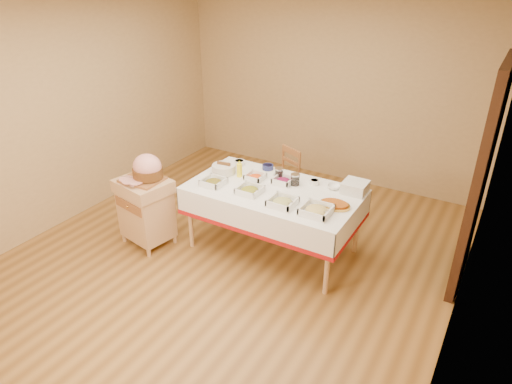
{
  "coord_description": "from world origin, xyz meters",
  "views": [
    {
      "loc": [
        2.34,
        -3.53,
        2.93
      ],
      "look_at": [
        0.14,
        0.2,
        0.73
      ],
      "focal_mm": 32.0,
      "sensor_mm": 36.0,
      "label": 1
    }
  ],
  "objects_px": {
    "dining_table": "(273,202)",
    "brass_platter": "(335,205)",
    "preserve_jar_left": "(279,174)",
    "dining_chair": "(283,180)",
    "butcher_cart": "(146,208)",
    "ham_on_board": "(147,170)",
    "plate_stack": "(355,187)",
    "preserve_jar_right": "(295,180)",
    "bread_basket": "(224,169)",
    "mustard_bottle": "(239,169)"
  },
  "relations": [
    {
      "from": "bread_basket",
      "to": "butcher_cart",
      "type": "bearing_deg",
      "value": -131.96
    },
    {
      "from": "bread_basket",
      "to": "preserve_jar_right",
      "type": "bearing_deg",
      "value": 8.54
    },
    {
      "from": "dining_chair",
      "to": "brass_platter",
      "type": "distance_m",
      "value": 1.42
    },
    {
      "from": "dining_table",
      "to": "preserve_jar_right",
      "type": "xyz_separation_m",
      "value": [
        0.15,
        0.2,
        0.22
      ]
    },
    {
      "from": "preserve_jar_left",
      "to": "plate_stack",
      "type": "distance_m",
      "value": 0.85
    },
    {
      "from": "dining_chair",
      "to": "brass_platter",
      "type": "xyz_separation_m",
      "value": [
        1.04,
        -0.9,
        0.35
      ]
    },
    {
      "from": "ham_on_board",
      "to": "plate_stack",
      "type": "relative_size",
      "value": 1.84
    },
    {
      "from": "butcher_cart",
      "to": "bread_basket",
      "type": "relative_size",
      "value": 2.93
    },
    {
      "from": "brass_platter",
      "to": "preserve_jar_left",
      "type": "bearing_deg",
      "value": 159.16
    },
    {
      "from": "dining_table",
      "to": "preserve_jar_right",
      "type": "distance_m",
      "value": 0.34
    },
    {
      "from": "dining_table",
      "to": "preserve_jar_left",
      "type": "distance_m",
      "value": 0.35
    },
    {
      "from": "dining_chair",
      "to": "bread_basket",
      "type": "xyz_separation_m",
      "value": [
        -0.35,
        -0.8,
        0.38
      ]
    },
    {
      "from": "plate_stack",
      "to": "brass_platter",
      "type": "distance_m",
      "value": 0.4
    },
    {
      "from": "butcher_cart",
      "to": "preserve_jar_left",
      "type": "relative_size",
      "value": 6.42
    },
    {
      "from": "dining_chair",
      "to": "preserve_jar_left",
      "type": "xyz_separation_m",
      "value": [
        0.26,
        -0.61,
        0.39
      ]
    },
    {
      "from": "dining_chair",
      "to": "plate_stack",
      "type": "height_order",
      "value": "plate_stack"
    },
    {
      "from": "butcher_cart",
      "to": "mustard_bottle",
      "type": "distance_m",
      "value": 1.14
    },
    {
      "from": "brass_platter",
      "to": "bread_basket",
      "type": "bearing_deg",
      "value": 175.58
    },
    {
      "from": "butcher_cart",
      "to": "dining_chair",
      "type": "bearing_deg",
      "value": 56.82
    },
    {
      "from": "dining_table",
      "to": "mustard_bottle",
      "type": "xyz_separation_m",
      "value": [
        -0.48,
        0.08,
        0.25
      ]
    },
    {
      "from": "butcher_cart",
      "to": "preserve_jar_right",
      "type": "xyz_separation_m",
      "value": [
        1.45,
        0.81,
        0.37
      ]
    },
    {
      "from": "dining_chair",
      "to": "mustard_bottle",
      "type": "bearing_deg",
      "value": -100.39
    },
    {
      "from": "butcher_cart",
      "to": "ham_on_board",
      "type": "distance_m",
      "value": 0.47
    },
    {
      "from": "dining_table",
      "to": "ham_on_board",
      "type": "xyz_separation_m",
      "value": [
        -1.25,
        -0.57,
        0.32
      ]
    },
    {
      "from": "dining_table",
      "to": "butcher_cart",
      "type": "xyz_separation_m",
      "value": [
        -1.3,
        -0.6,
        -0.15
      ]
    },
    {
      "from": "brass_platter",
      "to": "preserve_jar_right",
      "type": "bearing_deg",
      "value": 157.02
    },
    {
      "from": "dining_table",
      "to": "brass_platter",
      "type": "xyz_separation_m",
      "value": [
        0.7,
        -0.03,
        0.18
      ]
    },
    {
      "from": "butcher_cart",
      "to": "brass_platter",
      "type": "distance_m",
      "value": 2.11
    },
    {
      "from": "dining_chair",
      "to": "preserve_jar_right",
      "type": "height_order",
      "value": "preserve_jar_right"
    },
    {
      "from": "butcher_cart",
      "to": "dining_chair",
      "type": "relative_size",
      "value": 0.95
    },
    {
      "from": "preserve_jar_left",
      "to": "brass_platter",
      "type": "relative_size",
      "value": 0.39
    },
    {
      "from": "butcher_cart",
      "to": "ham_on_board",
      "type": "xyz_separation_m",
      "value": [
        0.05,
        0.04,
        0.47
      ]
    },
    {
      "from": "dining_chair",
      "to": "preserve_jar_left",
      "type": "bearing_deg",
      "value": -67.05
    },
    {
      "from": "butcher_cart",
      "to": "dining_chair",
      "type": "xyz_separation_m",
      "value": [
        0.97,
        1.48,
        -0.02
      ]
    },
    {
      "from": "bread_basket",
      "to": "plate_stack",
      "type": "height_order",
      "value": "plate_stack"
    },
    {
      "from": "dining_chair",
      "to": "plate_stack",
      "type": "relative_size",
      "value": 3.36
    },
    {
      "from": "dining_chair",
      "to": "ham_on_board",
      "type": "relative_size",
      "value": 1.83
    },
    {
      "from": "mustard_bottle",
      "to": "brass_platter",
      "type": "height_order",
      "value": "mustard_bottle"
    },
    {
      "from": "butcher_cart",
      "to": "ham_on_board",
      "type": "relative_size",
      "value": 1.74
    },
    {
      "from": "dining_chair",
      "to": "mustard_bottle",
      "type": "distance_m",
      "value": 0.91
    },
    {
      "from": "dining_table",
      "to": "plate_stack",
      "type": "xyz_separation_m",
      "value": [
        0.77,
        0.36,
        0.22
      ]
    },
    {
      "from": "preserve_jar_right",
      "to": "plate_stack",
      "type": "xyz_separation_m",
      "value": [
        0.62,
        0.16,
        0.0
      ]
    },
    {
      "from": "dining_table",
      "to": "ham_on_board",
      "type": "distance_m",
      "value": 1.41
    },
    {
      "from": "mustard_bottle",
      "to": "plate_stack",
      "type": "height_order",
      "value": "mustard_bottle"
    },
    {
      "from": "mustard_bottle",
      "to": "preserve_jar_left",
      "type": "bearing_deg",
      "value": 24.86
    },
    {
      "from": "dining_table",
      "to": "preserve_jar_right",
      "type": "relative_size",
      "value": 14.18
    },
    {
      "from": "dining_table",
      "to": "brass_platter",
      "type": "relative_size",
      "value": 5.82
    },
    {
      "from": "ham_on_board",
      "to": "brass_platter",
      "type": "bearing_deg",
      "value": 15.3
    },
    {
      "from": "butcher_cart",
      "to": "preserve_jar_left",
      "type": "height_order",
      "value": "preserve_jar_left"
    },
    {
      "from": "mustard_bottle",
      "to": "brass_platter",
      "type": "xyz_separation_m",
      "value": [
        1.18,
        -0.11,
        -0.07
      ]
    }
  ]
}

